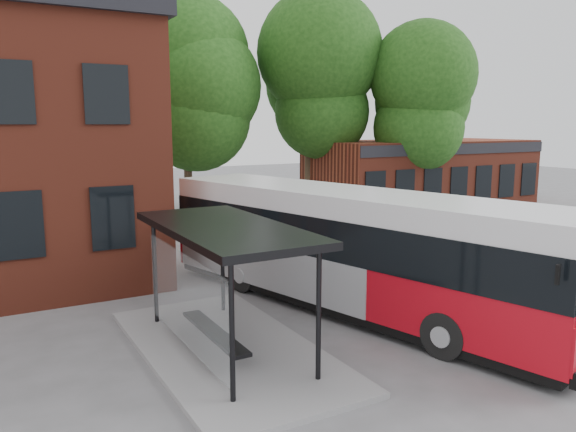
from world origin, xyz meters
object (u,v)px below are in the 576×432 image
bus_shelter (226,289)px  bicycle_7 (442,209)px  bicycle_4 (391,213)px  bicycle_1 (359,213)px  bicycle_2 (368,217)px  city_bus (349,250)px  bicycle_3 (395,214)px  bicycle_6 (424,212)px

bus_shelter → bicycle_7: bearing=32.1°
bicycle_4 → bicycle_1: bearing=58.4°
bicycle_2 → bicycle_4: bearing=-71.4°
city_bus → bicycle_1: city_bus is taller
bicycle_3 → bicycle_4: bicycle_3 is taller
bicycle_2 → bicycle_4: 1.56m
bicycle_3 → bicycle_6: bicycle_3 is taller
bicycle_1 → bicycle_2: bicycle_1 is taller
bicycle_1 → bicycle_3: size_ratio=1.04×
bicycle_2 → bicycle_3: size_ratio=0.92×
bicycle_4 → bicycle_7: 3.02m
bicycle_1 → bus_shelter: bearing=153.6°
bicycle_6 → bicycle_7: 1.18m
bus_shelter → bicycle_7: (16.82, 10.54, -0.89)m
bicycle_6 → bicycle_3: bearing=91.7°
bicycle_3 → bicycle_6: bearing=-78.2°
bicycle_4 → city_bus: bearing=121.4°
bicycle_3 → bicycle_4: bearing=8.0°
city_bus → bicycle_3: (9.65, 9.51, -1.10)m
city_bus → bicycle_1: bearing=37.6°
city_bus → bicycle_2: size_ratio=7.98×
bus_shelter → bicycle_7: 19.87m
bicycle_1 → bicycle_3: bicycle_1 is taller
city_bus → bus_shelter: bearing=-178.5°
bicycle_3 → bicycle_1: bearing=76.9°
bicycle_2 → bicycle_6: bearing=-82.3°
bicycle_4 → bicycle_7: size_ratio=1.03×
bicycle_2 → bicycle_6: 3.37m
bicycle_3 → bicycle_6: (1.84, -0.13, -0.03)m
bus_shelter → bicycle_6: 18.90m
bus_shelter → city_bus: 4.32m
city_bus → bicycle_6: 14.87m
bicycle_1 → bicycle_6: bearing=-86.5°
bicycle_3 → bicycle_6: 1.84m
bicycle_3 → city_bus: bearing=150.5°
city_bus → bicycle_1: (8.05, 10.40, -1.08)m
bicycle_2 → bicycle_4: size_ratio=0.83×
bicycle_2 → bicycle_1: bearing=22.6°
bus_shelter → bicycle_3: 17.49m
bicycle_7 → bicycle_6: bearing=85.4°
bicycle_1 → city_bus: bearing=162.3°
bicycle_3 → bicycle_7: bearing=-77.1°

